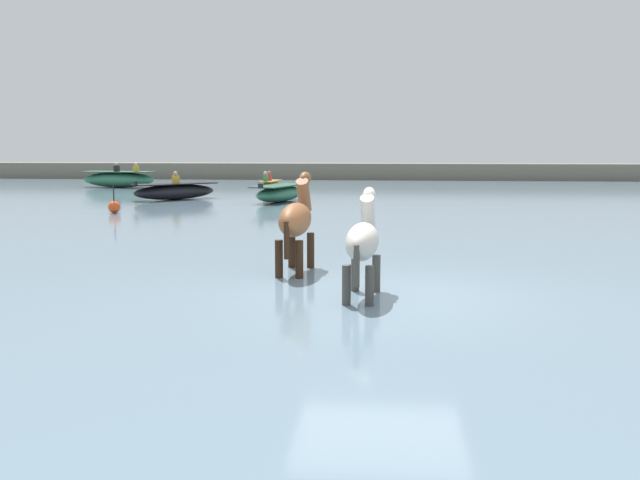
{
  "coord_description": "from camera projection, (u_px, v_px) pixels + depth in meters",
  "views": [
    {
      "loc": [
        0.05,
        -9.64,
        2.47
      ],
      "look_at": [
        -1.08,
        2.1,
        0.84
      ],
      "focal_mm": 38.23,
      "sensor_mm": 36.0,
      "label": 1
    }
  ],
  "objects": [
    {
      "name": "water_surface",
      "position": [
        383.0,
        226.0,
        19.69
      ],
      "size": [
        90.0,
        90.0,
        0.34
      ],
      "primitive_type": "cube",
      "color": "slate",
      "rests_on": "ground"
    },
    {
      "name": "far_shoreline",
      "position": [
        385.0,
        174.0,
        43.91
      ],
      "size": [
        80.0,
        2.4,
        1.36
      ],
      "primitive_type": "cube",
      "color": "#706B5B",
      "rests_on": "ground"
    },
    {
      "name": "boat_distant_west",
      "position": [
        280.0,
        193.0,
        26.22
      ],
      "size": [
        2.03,
        3.5,
        0.78
      ],
      "color": "#337556",
      "rests_on": "water_surface"
    },
    {
      "name": "ground_plane",
      "position": [
        380.0,
        318.0,
        9.85
      ],
      "size": [
        120.0,
        120.0,
        0.0
      ],
      "primitive_type": "plane",
      "color": "#84755B"
    },
    {
      "name": "boat_distant_east",
      "position": [
        175.0,
        191.0,
        27.25
      ],
      "size": [
        3.25,
        3.25,
        1.13
      ],
      "color": "black",
      "rests_on": "water_surface"
    },
    {
      "name": "horse_trailing_pinto",
      "position": [
        363.0,
        244.0,
        9.6
      ],
      "size": [
        0.56,
        1.71,
        1.86
      ],
      "color": "beige",
      "rests_on": "ground"
    },
    {
      "name": "boat_mid_outer",
      "position": [
        270.0,
        185.0,
        33.6
      ],
      "size": [
        0.92,
        2.45,
        0.92
      ],
      "color": "gold",
      "rests_on": "water_surface"
    },
    {
      "name": "horse_lead_chestnut",
      "position": [
        296.0,
        222.0,
        11.53
      ],
      "size": [
        0.59,
        1.85,
        2.01
      ],
      "color": "brown",
      "rests_on": "ground"
    },
    {
      "name": "channel_buoy",
      "position": [
        114.0,
        207.0,
        21.77
      ],
      "size": [
        0.39,
        0.39,
        0.89
      ],
      "color": "#E54C1E",
      "rests_on": "water_surface"
    },
    {
      "name": "boat_far_offshore",
      "position": [
        119.0,
        179.0,
        35.31
      ],
      "size": [
        4.04,
        1.88,
        1.31
      ],
      "color": "#337556",
      "rests_on": "water_surface"
    }
  ]
}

